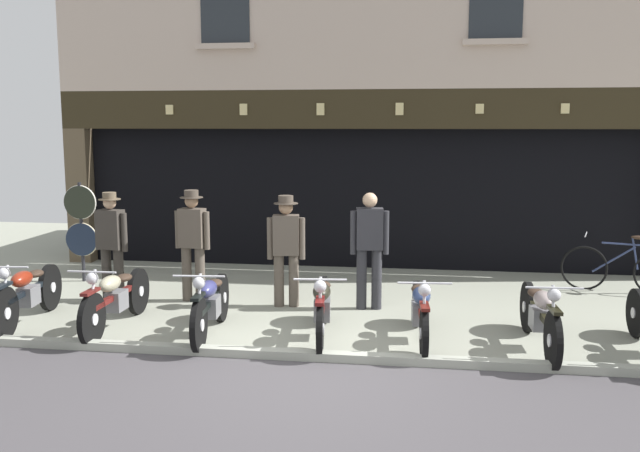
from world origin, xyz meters
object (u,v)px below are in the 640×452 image
motorcycle_center_right (420,309)px  leaning_bicycle (621,269)px  tyre_sign_pole (81,222)px  assistant_far_right (369,245)px  motorcycle_center_left (210,303)px  advert_board_near (491,183)px  salesman_right (286,245)px  shopkeeper_center (193,240)px  motorcycle_far_left (28,293)px  motorcycle_center (322,306)px  salesman_left (111,241)px  motorcycle_left (116,297)px  motorcycle_right (540,315)px

motorcycle_center_right → leaning_bicycle: 4.40m
tyre_sign_pole → assistant_far_right: bearing=-12.3°
assistant_far_right → leaning_bicycle: assistant_far_right is taller
motorcycle_center_left → advert_board_near: (3.90, 4.60, 1.19)m
salesman_right → shopkeeper_center: bearing=-11.9°
motorcycle_center_right → tyre_sign_pole: size_ratio=1.15×
motorcycle_far_left → shopkeeper_center: 2.42m
motorcycle_center → leaning_bicycle: (4.42, 3.08, -0.04)m
motorcycle_far_left → advert_board_near: advert_board_near is taller
motorcycle_center_left → motorcycle_center: motorcycle_center_left is taller
motorcycle_center_right → salesman_left: salesman_left is taller
motorcycle_center → tyre_sign_pole: 5.24m
salesman_right → motorcycle_left: bearing=27.9°
motorcycle_left → assistant_far_right: 3.59m
advert_board_near → leaning_bicycle: 2.71m
motorcycle_center → tyre_sign_pole: size_ratio=1.18×
motorcycle_center_left → tyre_sign_pole: 4.14m
motorcycle_center_right → motorcycle_right: bearing=172.0°
salesman_right → assistant_far_right: 1.22m
motorcycle_right → salesman_left: (-6.08, 1.49, 0.49)m
motorcycle_left → leaning_bicycle: leaning_bicycle is taller
shopkeeper_center → motorcycle_center_left: bearing=121.4°
motorcycle_center_left → motorcycle_right: (4.07, 0.04, -0.00)m
assistant_far_right → advert_board_near: advert_board_near is taller
motorcycle_center_left → advert_board_near: 6.15m
motorcycle_center_left → leaning_bicycle: 6.65m
motorcycle_center_left → tyre_sign_pole: tyre_sign_pole is taller
shopkeeper_center → tyre_sign_pole: 2.53m
salesman_right → leaning_bicycle: (5.16, 1.61, -0.53)m
motorcycle_center_right → leaning_bicycle: (3.20, 3.03, -0.03)m
motorcycle_right → assistant_far_right: bearing=-38.1°
shopkeeper_center → tyre_sign_pole: (-2.31, 1.01, 0.08)m
motorcycle_right → leaning_bicycle: 3.60m
salesman_left → advert_board_near: size_ratio=1.51×
motorcycle_far_left → salesman_left: 1.56m
assistant_far_right → advert_board_near: size_ratio=1.55×
tyre_sign_pole → motorcycle_center_right: bearing=-23.8°
salesman_left → assistant_far_right: 3.92m
motorcycle_left → assistant_far_right: (3.24, 1.47, 0.53)m
motorcycle_center → leaning_bicycle: leaning_bicycle is taller
motorcycle_center_right → advert_board_near: 4.79m
motorcycle_left → motorcycle_center: bearing=178.8°
motorcycle_far_left → salesman_right: bearing=-163.8°
motorcycle_left → motorcycle_center: size_ratio=1.04×
motorcycle_far_left → motorcycle_center: 4.02m
salesman_left → shopkeeper_center: size_ratio=0.98×
assistant_far_right → advert_board_near: bearing=-130.7°
shopkeeper_center → salesman_right: size_ratio=1.03×
motorcycle_center_left → shopkeeper_center: bearing=-69.5°
motorcycle_center_left → salesman_left: (-2.02, 1.53, 0.49)m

